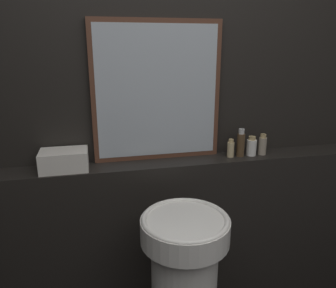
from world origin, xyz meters
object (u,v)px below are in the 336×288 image
lotion_bottle (251,147)px  body_wash_bottle (262,145)px  shampoo_bottle (231,149)px  conditioner_bottle (241,144)px  towel_stack (64,160)px  mirror (157,92)px

lotion_bottle → body_wash_bottle: size_ratio=0.92×
shampoo_bottle → body_wash_bottle: body_wash_bottle is taller
body_wash_bottle → conditioner_bottle: bearing=-180.0°
conditioner_bottle → lotion_bottle: size_ratio=1.43×
towel_stack → shampoo_bottle: size_ratio=2.26×
body_wash_bottle → mirror: bearing=173.2°
towel_stack → shampoo_bottle: bearing=0.0°
towel_stack → conditioner_bottle: 0.96m
mirror → towel_stack: 0.59m
conditioner_bottle → body_wash_bottle: conditioner_bottle is taller
towel_stack → lotion_bottle: 1.03m
conditioner_bottle → lotion_bottle: 0.07m
shampoo_bottle → body_wash_bottle: 0.20m
mirror → towel_stack: size_ratio=3.13×
towel_stack → body_wash_bottle: bearing=0.0°
shampoo_bottle → lotion_bottle: bearing=-0.0°
lotion_bottle → body_wash_bottle: (0.07, 0.00, 0.00)m
shampoo_bottle → conditioner_bottle: size_ratio=0.65×
mirror → towel_stack: (-0.50, -0.07, -0.32)m
mirror → lotion_bottle: 0.62m
towel_stack → conditioner_bottle: size_ratio=1.47×
towel_stack → conditioner_bottle: (0.96, 0.00, 0.02)m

